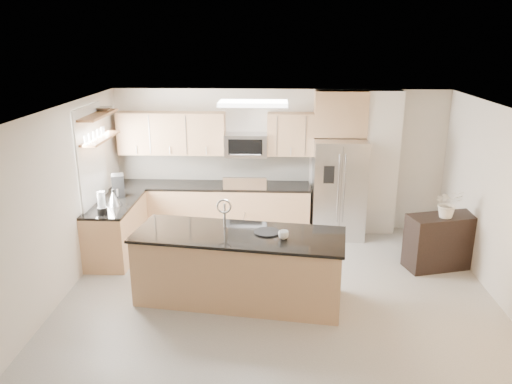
{
  "coord_description": "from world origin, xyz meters",
  "views": [
    {
      "loc": [
        -0.05,
        -5.69,
        3.51
      ],
      "look_at": [
        -0.35,
        1.3,
        1.3
      ],
      "focal_mm": 35.0,
      "sensor_mm": 36.0,
      "label": 1
    }
  ],
  "objects_px": {
    "blender": "(102,204)",
    "bowl": "(104,108)",
    "coffee_maker": "(118,186)",
    "refrigerator": "(338,188)",
    "flower_vase": "(449,196)",
    "microwave": "(246,145)",
    "cup": "(283,235)",
    "range": "(246,208)",
    "island": "(239,266)",
    "platter": "(267,232)",
    "kettle": "(113,198)",
    "credenza": "(441,242)"
  },
  "relations": [
    {
      "from": "blender",
      "to": "bowl",
      "type": "height_order",
      "value": "bowl"
    },
    {
      "from": "blender",
      "to": "coffee_maker",
      "type": "distance_m",
      "value": 0.87
    },
    {
      "from": "refrigerator",
      "to": "flower_vase",
      "type": "relative_size",
      "value": 2.68
    },
    {
      "from": "microwave",
      "to": "cup",
      "type": "height_order",
      "value": "microwave"
    },
    {
      "from": "range",
      "to": "island",
      "type": "relative_size",
      "value": 0.39
    },
    {
      "from": "cup",
      "to": "microwave",
      "type": "bearing_deg",
      "value": 103.49
    },
    {
      "from": "refrigerator",
      "to": "blender",
      "type": "bearing_deg",
      "value": -157.21
    },
    {
      "from": "cup",
      "to": "coffee_maker",
      "type": "distance_m",
      "value": 3.31
    },
    {
      "from": "platter",
      "to": "flower_vase",
      "type": "height_order",
      "value": "flower_vase"
    },
    {
      "from": "microwave",
      "to": "island",
      "type": "height_order",
      "value": "microwave"
    },
    {
      "from": "refrigerator",
      "to": "kettle",
      "type": "distance_m",
      "value": 3.87
    },
    {
      "from": "cup",
      "to": "bowl",
      "type": "bearing_deg",
      "value": 146.11
    },
    {
      "from": "credenza",
      "to": "kettle",
      "type": "height_order",
      "value": "kettle"
    },
    {
      "from": "island",
      "to": "kettle",
      "type": "xyz_separation_m",
      "value": [
        -2.08,
        1.21,
        0.55
      ]
    },
    {
      "from": "kettle",
      "to": "flower_vase",
      "type": "xyz_separation_m",
      "value": [
        5.17,
        -0.16,
        0.15
      ]
    },
    {
      "from": "credenza",
      "to": "coffee_maker",
      "type": "distance_m",
      "value": 5.3
    },
    {
      "from": "coffee_maker",
      "to": "bowl",
      "type": "distance_m",
      "value": 1.29
    },
    {
      "from": "microwave",
      "to": "coffee_maker",
      "type": "height_order",
      "value": "microwave"
    },
    {
      "from": "island",
      "to": "platter",
      "type": "bearing_deg",
      "value": 13.52
    },
    {
      "from": "platter",
      "to": "kettle",
      "type": "xyz_separation_m",
      "value": [
        -2.46,
        1.17,
        0.06
      ]
    },
    {
      "from": "range",
      "to": "kettle",
      "type": "xyz_separation_m",
      "value": [
        -2.02,
        -1.22,
        0.57
      ]
    },
    {
      "from": "blender",
      "to": "refrigerator",
      "type": "bearing_deg",
      "value": 22.79
    },
    {
      "from": "island",
      "to": "bowl",
      "type": "distance_m",
      "value": 3.48
    },
    {
      "from": "island",
      "to": "coffee_maker",
      "type": "bearing_deg",
      "value": 149.69
    },
    {
      "from": "island",
      "to": "bowl",
      "type": "xyz_separation_m",
      "value": [
        -2.31,
        1.79,
        1.89
      ]
    },
    {
      "from": "range",
      "to": "cup",
      "type": "relative_size",
      "value": 8.28
    },
    {
      "from": "island",
      "to": "credenza",
      "type": "distance_m",
      "value": 3.28
    },
    {
      "from": "cup",
      "to": "blender",
      "type": "xyz_separation_m",
      "value": [
        -2.73,
        0.98,
        0.05
      ]
    },
    {
      "from": "platter",
      "to": "blender",
      "type": "height_order",
      "value": "blender"
    },
    {
      "from": "microwave",
      "to": "cup",
      "type": "bearing_deg",
      "value": -76.51
    },
    {
      "from": "kettle",
      "to": "bowl",
      "type": "distance_m",
      "value": 1.48
    },
    {
      "from": "cup",
      "to": "flower_vase",
      "type": "height_order",
      "value": "flower_vase"
    },
    {
      "from": "range",
      "to": "credenza",
      "type": "height_order",
      "value": "range"
    },
    {
      "from": "microwave",
      "to": "refrigerator",
      "type": "bearing_deg",
      "value": -5.86
    },
    {
      "from": "range",
      "to": "island",
      "type": "height_order",
      "value": "island"
    },
    {
      "from": "microwave",
      "to": "blender",
      "type": "height_order",
      "value": "microwave"
    },
    {
      "from": "kettle",
      "to": "credenza",
      "type": "bearing_deg",
      "value": -1.04
    },
    {
      "from": "blender",
      "to": "bowl",
      "type": "bearing_deg",
      "value": 100.19
    },
    {
      "from": "cup",
      "to": "coffee_maker",
      "type": "bearing_deg",
      "value": 146.1
    },
    {
      "from": "refrigerator",
      "to": "coffee_maker",
      "type": "relative_size",
      "value": 4.78
    },
    {
      "from": "blender",
      "to": "coffee_maker",
      "type": "height_order",
      "value": "coffee_maker"
    },
    {
      "from": "platter",
      "to": "blender",
      "type": "bearing_deg",
      "value": 162.75
    },
    {
      "from": "credenza",
      "to": "cup",
      "type": "distance_m",
      "value": 2.86
    },
    {
      "from": "cup",
      "to": "bowl",
      "type": "distance_m",
      "value": 3.75
    },
    {
      "from": "range",
      "to": "flower_vase",
      "type": "distance_m",
      "value": 3.51
    },
    {
      "from": "range",
      "to": "kettle",
      "type": "distance_m",
      "value": 2.43
    },
    {
      "from": "range",
      "to": "island",
      "type": "xyz_separation_m",
      "value": [
        0.06,
        -2.43,
        0.02
      ]
    },
    {
      "from": "cup",
      "to": "platter",
      "type": "distance_m",
      "value": 0.3
    },
    {
      "from": "island",
      "to": "bowl",
      "type": "bearing_deg",
      "value": 149.96
    },
    {
      "from": "blender",
      "to": "kettle",
      "type": "xyz_separation_m",
      "value": [
        0.05,
        0.39,
        -0.03
      ]
    }
  ]
}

